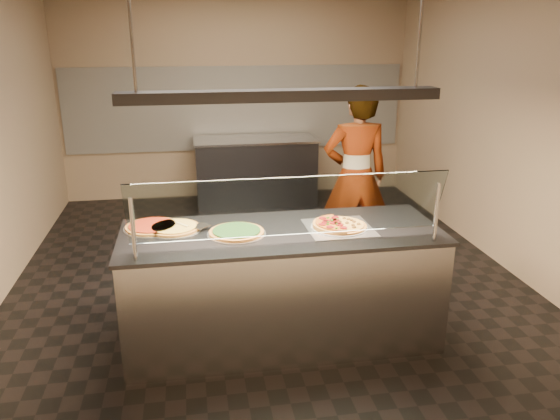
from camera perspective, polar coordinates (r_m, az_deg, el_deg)
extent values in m
cube|color=black|center=(5.61, -1.29, -7.02)|extent=(5.00, 6.00, 0.02)
cube|color=#9C7E65|center=(8.11, -4.55, 11.98)|extent=(5.00, 0.02, 3.00)
cube|color=#9C7E65|center=(2.31, 9.44, -4.68)|extent=(5.00, 0.02, 3.00)
cube|color=#9C7E65|center=(6.03, 23.18, 8.38)|extent=(0.02, 6.00, 3.00)
cube|color=silver|center=(8.10, -4.49, 10.55)|extent=(4.90, 0.02, 1.20)
cube|color=#B7B7BC|center=(4.37, 0.16, -8.06)|extent=(2.41, 0.90, 0.90)
cube|color=#323236|center=(4.18, 0.17, -2.35)|extent=(2.45, 0.94, 0.03)
cylinder|color=#B7B7BC|center=(3.69, -15.09, -1.99)|extent=(0.03, 0.03, 0.44)
cylinder|color=#B7B7BC|center=(4.06, 16.02, -0.24)|extent=(0.03, 0.03, 0.44)
cube|color=white|center=(3.76, 1.05, 0.34)|extent=(2.21, 0.18, 0.47)
cube|color=silver|center=(4.25, 6.19, -1.84)|extent=(0.51, 0.51, 0.01)
cylinder|color=silver|center=(4.25, 6.19, -1.75)|extent=(0.44, 0.44, 0.01)
cylinder|color=#5B0A0B|center=(4.32, 5.77, -0.72)|extent=(0.06, 0.06, 0.01)
cylinder|color=#5B0A0B|center=(4.27, 5.86, -1.00)|extent=(0.06, 0.06, 0.01)
cylinder|color=#5B0A0B|center=(4.27, 5.57, -0.97)|extent=(0.06, 0.06, 0.01)
cylinder|color=#5B0A0B|center=(4.30, 4.46, -0.81)|extent=(0.06, 0.06, 0.01)
cylinder|color=#5B0A0B|center=(4.24, 4.87, -1.09)|extent=(0.06, 0.06, 0.01)
cylinder|color=#5B0A0B|center=(4.21, 4.75, -1.21)|extent=(0.06, 0.06, 0.01)
cylinder|color=#5B0A0B|center=(4.16, 4.44, -1.45)|extent=(0.06, 0.06, 0.01)
cylinder|color=#5B0A0B|center=(4.20, 5.60, -1.31)|extent=(0.06, 0.06, 0.01)
cylinder|color=#5B0A0B|center=(4.11, 5.23, -1.73)|extent=(0.06, 0.06, 0.01)
cylinder|color=#5B0A0B|center=(4.19, 6.03, -1.35)|extent=(0.06, 0.06, 0.01)
cylinder|color=#5B0A0B|center=(4.17, 6.23, -1.49)|extent=(0.06, 0.06, 0.01)
cylinder|color=#5B0A0B|center=(4.11, 6.65, -1.80)|extent=(0.06, 0.06, 0.01)
cube|color=#19590F|center=(4.28, 5.96, -0.89)|extent=(0.02, 0.02, 0.01)
cube|color=#19590F|center=(4.30, 5.02, -0.77)|extent=(0.02, 0.02, 0.01)
cube|color=#19590F|center=(4.25, 5.42, -1.03)|extent=(0.01, 0.02, 0.01)
cube|color=#19590F|center=(4.24, 5.43, -1.08)|extent=(0.02, 0.02, 0.01)
cube|color=#19590F|center=(4.21, 5.01, -1.23)|extent=(0.02, 0.02, 0.01)
cube|color=#19590F|center=(4.17, 5.00, -1.42)|extent=(0.02, 0.02, 0.01)
cube|color=#19590F|center=(4.17, 5.94, -1.43)|extent=(0.01, 0.02, 0.01)
cube|color=#19590F|center=(4.09, 5.92, -1.84)|extent=(0.02, 0.02, 0.01)
sphere|color=#513014|center=(4.22, 6.45, -1.52)|extent=(0.03, 0.03, 0.03)
sphere|color=#513014|center=(4.17, 7.67, -1.81)|extent=(0.03, 0.03, 0.03)
sphere|color=#513014|center=(4.18, 7.77, -1.77)|extent=(0.03, 0.03, 0.03)
sphere|color=#513014|center=(4.22, 7.63, -1.56)|extent=(0.03, 0.03, 0.03)
sphere|color=#513014|center=(4.25, 8.19, -1.46)|extent=(0.03, 0.03, 0.03)
sphere|color=#513014|center=(4.26, 6.99, -1.33)|extent=(0.03, 0.03, 0.03)
sphere|color=#513014|center=(4.29, 7.73, -1.22)|extent=(0.03, 0.03, 0.03)
sphere|color=#513014|center=(4.32, 7.49, -1.06)|extent=(0.03, 0.03, 0.03)
sphere|color=#513014|center=(4.34, 7.13, -0.95)|extent=(0.03, 0.03, 0.03)
sphere|color=#513014|center=(4.36, 6.71, -0.86)|extent=(0.03, 0.03, 0.03)
sphere|color=#513014|center=(4.28, 6.27, -1.22)|extent=(0.03, 0.03, 0.03)
cylinder|color=silver|center=(4.12, -4.57, -2.46)|extent=(0.44, 0.44, 0.01)
cylinder|color=#945A23|center=(4.12, -4.57, -2.29)|extent=(0.41, 0.41, 0.02)
cylinder|color=black|center=(4.11, -4.58, -2.10)|extent=(0.36, 0.36, 0.01)
cylinder|color=silver|center=(4.28, -10.99, -1.94)|extent=(0.42, 0.42, 0.01)
cylinder|color=#945A23|center=(4.28, -11.00, -1.80)|extent=(0.39, 0.39, 0.02)
cylinder|color=gold|center=(4.27, -11.01, -1.64)|extent=(0.34, 0.34, 0.01)
cylinder|color=silver|center=(4.35, -13.20, -1.79)|extent=(0.44, 0.44, 0.01)
cylinder|color=#945A23|center=(4.34, -13.21, -1.65)|extent=(0.41, 0.41, 0.02)
cylinder|color=maroon|center=(4.34, -13.22, -1.50)|extent=(0.36, 0.36, 0.01)
cube|color=#B7B7BC|center=(4.25, -8.30, -1.60)|extent=(0.17, 0.17, 0.00)
cylinder|color=tan|center=(4.28, -10.17, -1.53)|extent=(0.11, 0.12, 0.02)
cube|color=#323236|center=(7.87, -2.58, 4.04)|extent=(1.68, 0.70, 0.90)
cube|color=#B7B7BC|center=(7.76, -2.63, 7.37)|extent=(1.72, 0.74, 0.03)
imported|color=#403E47|center=(5.72, 7.89, 3.47)|extent=(0.69, 0.46, 1.88)
cube|color=#323236|center=(3.94, 0.18, 11.89)|extent=(2.30, 0.18, 0.08)
cylinder|color=#B7B7BC|center=(3.87, -15.45, 19.24)|extent=(0.02, 0.02, 1.01)
cylinder|color=#B7B7BC|center=(4.20, 14.57, 19.19)|extent=(0.02, 0.02, 1.01)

